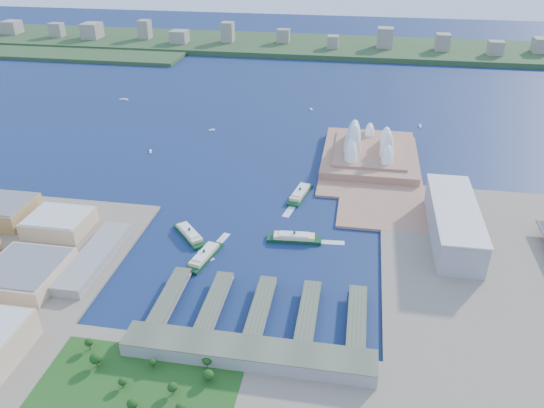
% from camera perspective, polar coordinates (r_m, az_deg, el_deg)
% --- Properties ---
extents(ground, '(3000.00, 3000.00, 0.00)m').
position_cam_1_polar(ground, '(540.45, -1.17, -6.31)').
color(ground, '#0F1F47').
rests_on(ground, ground).
extents(east_land, '(240.00, 500.00, 3.00)m').
position_cam_1_polar(east_land, '(516.64, 25.38, -11.30)').
color(east_land, gray).
rests_on(east_land, ground).
extents(peninsula, '(135.00, 220.00, 3.00)m').
position_cam_1_polar(peninsula, '(760.01, 10.55, 4.27)').
color(peninsula, '#9E6E56').
rests_on(peninsula, ground).
extents(far_shore, '(2200.00, 260.00, 12.00)m').
position_cam_1_polar(far_shore, '(1448.90, 6.37, 16.48)').
color(far_shore, '#2D4926').
rests_on(far_shore, ground).
extents(opera_house, '(134.00, 180.00, 58.00)m').
position_cam_1_polar(opera_house, '(766.65, 10.58, 6.97)').
color(opera_house, white).
rests_on(opera_house, peninsula).
extents(toaster_building, '(45.00, 155.00, 35.00)m').
position_cam_1_polar(toaster_building, '(600.30, 18.94, -1.84)').
color(toaster_building, '#929298').
rests_on(toaster_building, east_land).
extents(ferry_wharves, '(184.00, 90.00, 9.30)m').
position_cam_1_polar(ferry_wharves, '(477.03, -1.20, -11.13)').
color(ferry_wharves, '#4C5540').
rests_on(ferry_wharves, ground).
extents(terminal_building, '(200.00, 28.00, 12.00)m').
position_cam_1_polar(terminal_building, '(430.46, -2.62, -15.74)').
color(terminal_building, gray).
rests_on(terminal_building, south_land).
extents(park, '(150.00, 110.00, 16.00)m').
position_cam_1_polar(park, '(412.80, -15.18, -19.10)').
color(park, '#194714').
rests_on(park, south_land).
extents(far_skyline, '(1900.00, 140.00, 55.00)m').
position_cam_1_polar(far_skyline, '(1422.63, 6.38, 17.63)').
color(far_skyline, gray).
rests_on(far_skyline, far_shore).
extents(ferry_a, '(49.43, 53.18, 10.96)m').
position_cam_1_polar(ferry_a, '(584.97, -8.86, -3.05)').
color(ferry_a, '#0E3A1B').
rests_on(ferry_a, ground).
extents(ferry_b, '(26.47, 62.36, 11.45)m').
position_cam_1_polar(ferry_b, '(661.85, 3.02, 1.31)').
color(ferry_b, '#0E3A1B').
rests_on(ferry_b, ground).
extents(ferry_c, '(26.59, 59.16, 10.85)m').
position_cam_1_polar(ferry_c, '(547.24, -7.32, -5.39)').
color(ferry_c, '#0E3A1B').
rests_on(ferry_c, ground).
extents(ferry_d, '(59.51, 18.98, 11.08)m').
position_cam_1_polar(ferry_d, '(572.33, 2.41, -3.46)').
color(ferry_d, '#0E3A1B').
rests_on(ferry_d, ground).
extents(boat_a, '(6.81, 12.37, 2.32)m').
position_cam_1_polar(boat_a, '(809.64, -12.94, 5.55)').
color(boat_a, white).
rests_on(boat_a, ground).
extents(boat_b, '(10.28, 7.57, 2.65)m').
position_cam_1_polar(boat_b, '(876.82, -6.49, 7.94)').
color(boat_b, white).
rests_on(boat_b, ground).
extents(boat_c, '(4.38, 12.63, 2.80)m').
position_cam_1_polar(boat_c, '(922.05, 15.66, 8.11)').
color(boat_c, white).
rests_on(boat_c, ground).
extents(boat_d, '(16.39, 4.55, 2.73)m').
position_cam_1_polar(boat_d, '(1062.10, -15.65, 10.80)').
color(boat_d, white).
rests_on(boat_d, ground).
extents(boat_e, '(6.13, 10.87, 2.54)m').
position_cam_1_polar(boat_e, '(972.34, 4.24, 10.15)').
color(boat_e, white).
rests_on(boat_e, ground).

